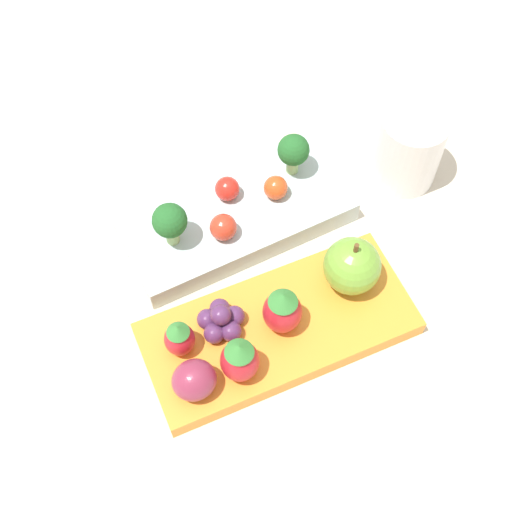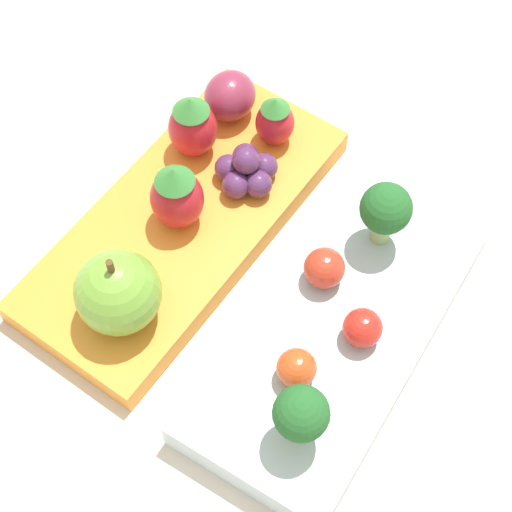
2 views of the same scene
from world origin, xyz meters
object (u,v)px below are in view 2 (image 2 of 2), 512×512
(bento_box_savoury, at_px, (334,333))
(strawberry_2, at_px, (193,126))
(broccoli_floret_0, at_px, (386,210))
(bento_box_fruit, at_px, (184,223))
(strawberry_0, at_px, (275,121))
(cherry_tomato_1, at_px, (324,268))
(grape_cluster, at_px, (246,170))
(cherry_tomato_2, at_px, (366,322))
(strawberry_1, at_px, (177,196))
(apple, at_px, (118,292))
(broccoli_floret_1, at_px, (301,415))
(cherry_tomato_0, at_px, (297,368))
(plum, at_px, (230,96))

(bento_box_savoury, distance_m, strawberry_2, 0.16)
(broccoli_floret_0, bearing_deg, bento_box_fruit, -66.36)
(bento_box_fruit, xyz_separation_m, strawberry_0, (-0.08, 0.02, 0.03))
(bento_box_fruit, distance_m, broccoli_floret_0, 0.13)
(cherry_tomato_1, height_order, grape_cluster, same)
(cherry_tomato_2, xyz_separation_m, strawberry_1, (-0.01, -0.14, 0.01))
(bento_box_fruit, height_order, apple, apple)
(cherry_tomato_1, xyz_separation_m, apple, (0.08, -0.09, 0.01))
(strawberry_1, bearing_deg, broccoli_floret_0, 114.78)
(broccoli_floret_0, height_order, broccoli_floret_1, broccoli_floret_0)
(bento_box_fruit, distance_m, cherry_tomato_1, 0.10)
(grape_cluster, bearing_deg, strawberry_2, -93.74)
(cherry_tomato_0, bearing_deg, plum, -135.36)
(broccoli_floret_0, height_order, cherry_tomato_0, broccoli_floret_0)
(broccoli_floret_0, relative_size, cherry_tomato_1, 1.94)
(broccoli_floret_0, xyz_separation_m, apple, (0.12, -0.10, -0.01))
(broccoli_floret_0, height_order, grape_cluster, broccoli_floret_0)
(apple, distance_m, grape_cluster, 0.12)
(strawberry_2, bearing_deg, cherry_tomato_0, 54.11)
(broccoli_floret_0, xyz_separation_m, grape_cluster, (0.01, -0.09, -0.02))
(cherry_tomato_0, distance_m, cherry_tomato_2, 0.05)
(cherry_tomato_1, height_order, apple, apple)
(cherry_tomato_0, height_order, strawberry_2, strawberry_2)
(bento_box_savoury, xyz_separation_m, strawberry_2, (-0.06, -0.14, 0.03))
(bento_box_fruit, distance_m, cherry_tomato_2, 0.14)
(broccoli_floret_0, bearing_deg, apple, -39.34)
(cherry_tomato_0, xyz_separation_m, cherry_tomato_2, (-0.05, 0.02, 0.00))
(bento_box_savoury, bearing_deg, strawberry_0, -133.12)
(broccoli_floret_1, relative_size, grape_cluster, 1.12)
(cherry_tomato_2, xyz_separation_m, strawberry_2, (-0.06, -0.16, 0.01))
(cherry_tomato_0, xyz_separation_m, strawberry_2, (-0.10, -0.14, 0.01))
(cherry_tomato_2, bearing_deg, bento_box_savoury, -71.78)
(broccoli_floret_0, xyz_separation_m, cherry_tomato_2, (0.06, 0.02, -0.02))
(bento_box_savoury, distance_m, grape_cluster, 0.12)
(apple, bearing_deg, strawberry_2, -163.95)
(cherry_tomato_0, relative_size, cherry_tomato_1, 0.92)
(broccoli_floret_1, height_order, apple, apple)
(bento_box_fruit, distance_m, strawberry_0, 0.09)
(bento_box_fruit, bearing_deg, strawberry_1, -3.88)
(broccoli_floret_1, xyz_separation_m, strawberry_2, (-0.13, -0.16, -0.01))
(cherry_tomato_0, height_order, cherry_tomato_2, same)
(bento_box_savoury, relative_size, strawberry_1, 4.22)
(cherry_tomato_1, relative_size, apple, 0.42)
(plum, distance_m, grape_cluster, 0.06)
(bento_box_fruit, xyz_separation_m, broccoli_floret_0, (-0.05, 0.11, 0.05))
(broccoli_floret_0, height_order, cherry_tomato_1, broccoli_floret_0)
(strawberry_1, xyz_separation_m, plum, (-0.09, -0.02, -0.01))
(broccoli_floret_1, bearing_deg, strawberry_2, -128.96)
(apple, height_order, plum, apple)
(broccoli_floret_1, distance_m, plum, 0.23)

